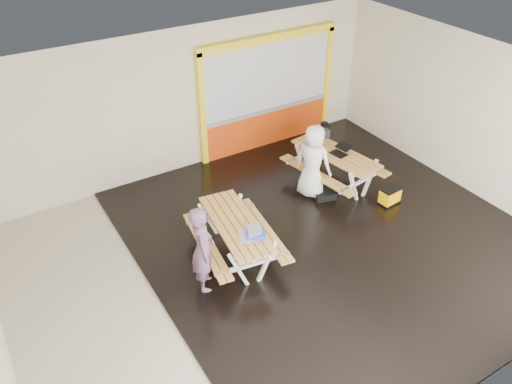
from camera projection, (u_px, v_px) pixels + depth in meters
room at (282, 182)px, 9.10m from camera, size 10.02×8.02×3.52m
deck at (330, 234)px, 10.62m from camera, size 7.50×7.98×0.05m
kiosk at (267, 95)px, 12.99m from camera, size 3.88×0.16×3.00m
picnic_table_left at (236, 231)px, 9.69m from camera, size 1.72×2.31×0.86m
picnic_table_right at (335, 160)px, 11.84m from camera, size 1.80×2.38×0.87m
person_left at (203, 249)px, 8.89m from camera, size 0.63×0.74×1.74m
person_right at (313, 162)px, 11.31m from camera, size 0.88×1.01×1.74m
laptop_left at (249, 233)px, 9.23m from camera, size 0.53×0.51×0.18m
laptop_right at (340, 151)px, 11.66m from camera, size 0.47×0.43×0.17m
blue_pouch at (255, 234)px, 9.21m from camera, size 0.41×0.37×0.10m
toolbox at (319, 134)px, 12.24m from camera, size 0.47×0.24×0.27m
backpack at (324, 131)px, 12.74m from camera, size 0.33×0.29×0.47m
dark_case at (324, 195)px, 11.60m from camera, size 0.53×0.45×0.17m
fluke_bag at (390, 196)px, 11.37m from camera, size 0.49×0.34×0.40m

